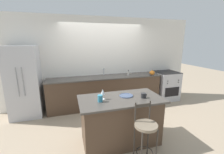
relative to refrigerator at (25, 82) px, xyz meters
name	(u,v)px	position (x,y,z in m)	size (l,w,h in m)	color
ground_plane	(109,110)	(2.18, -0.35, -0.94)	(18.00, 18.00, 0.00)	tan
wall_back	(103,62)	(2.18, 0.35, 0.41)	(6.00, 0.07, 2.70)	silver
back_counter	(106,91)	(2.18, 0.03, -0.46)	(3.43, 0.68, 0.94)	#4C3828
sink_faucet	(104,71)	(2.18, 0.23, 0.14)	(0.02, 0.13, 0.22)	#ADAFB5
kitchen_island	(121,120)	(2.03, -1.76, -0.47)	(1.58, 0.84, 0.93)	#4C3828
refrigerator	(25,82)	(0.00, 0.00, 0.00)	(0.76, 0.69, 1.87)	#BCBCC1
oven_range	(166,85)	(4.32, -0.01, -0.45)	(0.73, 0.71, 0.97)	#B7B7BC
bar_stool_near	(145,132)	(2.21, -2.40, -0.35)	(0.36, 0.36, 1.05)	#332D28
dinner_plate	(126,95)	(2.17, -1.68, 0.00)	(0.27, 0.27, 0.02)	#425170
wine_glass	(103,92)	(1.69, -1.71, 0.13)	(0.08, 0.08, 0.20)	white
coffee_mug	(144,95)	(2.45, -1.86, 0.04)	(0.12, 0.09, 0.09)	#232326
tumbler_cup	(100,98)	(1.62, -1.81, 0.05)	(0.09, 0.09, 0.12)	teal
pumpkin_decoration	(152,73)	(3.65, -0.18, 0.07)	(0.17, 0.17, 0.16)	orange
soap_bottle	(128,73)	(2.91, -0.01, 0.07)	(0.05, 0.05, 0.16)	silver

